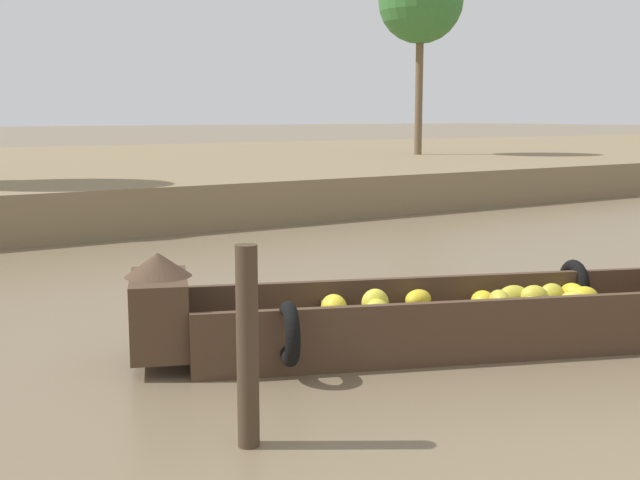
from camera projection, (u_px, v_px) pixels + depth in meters
ground_plane at (124, 267)px, 11.11m from camera, size 300.00×300.00×0.00m
banana_boat at (451, 313)px, 7.23m from camera, size 5.55×2.93×0.95m
palm_tree_mid at (421, 1)px, 24.75m from camera, size 2.64×2.64×6.08m
mooring_post at (248, 347)px, 4.99m from camera, size 0.14×0.14×1.30m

